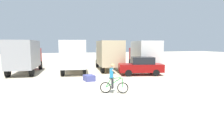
{
  "coord_description": "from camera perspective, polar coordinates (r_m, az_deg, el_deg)",
  "views": [
    {
      "loc": [
        -4.41,
        -9.2,
        2.93
      ],
      "look_at": [
        -0.32,
        3.71,
        1.1
      ],
      "focal_mm": 30.15,
      "sensor_mm": 36.0,
      "label": 1
    }
  ],
  "objects": [
    {
      "name": "box_truck_tan_camper",
      "position": [
        21.78,
        -1.04,
        4.92
      ],
      "size": [
        3.11,
        6.97,
        3.35
      ],
      "color": "#CCB78E",
      "rests_on": "ground"
    },
    {
      "name": "supply_crate",
      "position": [
        15.43,
        -6.96,
        -2.42
      ],
      "size": [
        0.92,
        1.1,
        0.47
      ],
      "primitive_type": "cube",
      "rotation": [
        0.0,
        0.0,
        0.18
      ],
      "color": "#4C5199",
      "rests_on": "ground"
    },
    {
      "name": "cyclist_orange_shirt",
      "position": [
        11.34,
        0.35,
        -2.9
      ],
      "size": [
        1.62,
        0.79,
        1.82
      ],
      "color": "black",
      "rests_on": "ground"
    },
    {
      "name": "box_truck_grey_hauler",
      "position": [
        21.25,
        -24.92,
        4.14
      ],
      "size": [
        3.0,
        6.94,
        3.35
      ],
      "color": "#9E9EA3",
      "rests_on": "ground"
    },
    {
      "name": "ground_plane",
      "position": [
        10.62,
        7.81,
        -8.41
      ],
      "size": [
        120.0,
        120.0,
        0.0
      ],
      "primitive_type": "plane",
      "color": "beige"
    },
    {
      "name": "box_truck_avon_van",
      "position": [
        20.41,
        -11.54,
        4.58
      ],
      "size": [
        3.21,
        6.99,
        3.35
      ],
      "color": "white",
      "rests_on": "ground"
    },
    {
      "name": "box_truck_white_box",
      "position": [
        23.0,
        9.62,
        4.96
      ],
      "size": [
        3.57,
        7.07,
        3.35
      ],
      "color": "white",
      "rests_on": "ground"
    },
    {
      "name": "sedan_parked",
      "position": [
        18.39,
        8.79,
        1.22
      ],
      "size": [
        4.5,
        2.71,
        1.76
      ],
      "color": "maroon",
      "rests_on": "ground"
    }
  ]
}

